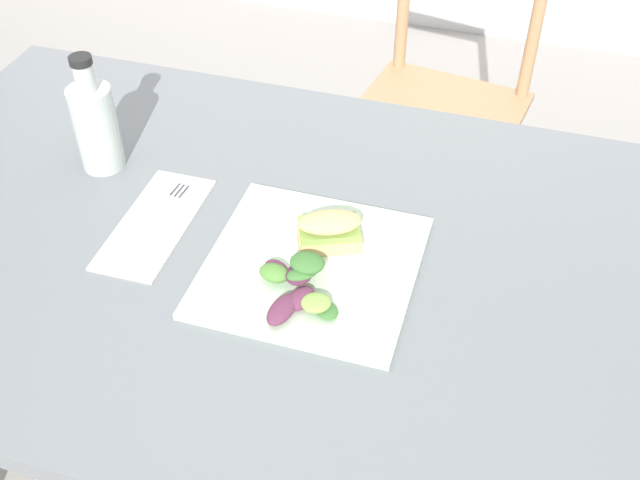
{
  "coord_description": "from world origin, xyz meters",
  "views": [
    {
      "loc": [
        0.41,
        -0.87,
        1.51
      ],
      "look_at": [
        0.17,
        -0.09,
        0.76
      ],
      "focal_mm": 43.16,
      "sensor_mm": 36.0,
      "label": 1
    }
  ],
  "objects_px": {
    "chair_wooden_far": "(441,106)",
    "sandwich_half_front": "(330,230)",
    "bottle_cold_brew": "(97,130)",
    "dining_table": "(287,302)",
    "fork_on_napkin": "(161,214)",
    "plate_lunch": "(312,266)"
  },
  "relations": [
    {
      "from": "chair_wooden_far",
      "to": "sandwich_half_front",
      "type": "relative_size",
      "value": 8.3
    },
    {
      "from": "bottle_cold_brew",
      "to": "dining_table",
      "type": "bearing_deg",
      "value": -16.39
    },
    {
      "from": "sandwich_half_front",
      "to": "dining_table",
      "type": "bearing_deg",
      "value": -167.61
    },
    {
      "from": "chair_wooden_far",
      "to": "sandwich_half_front",
      "type": "xyz_separation_m",
      "value": [
        -0.04,
        -0.89,
        0.33
      ]
    },
    {
      "from": "dining_table",
      "to": "fork_on_napkin",
      "type": "xyz_separation_m",
      "value": [
        -0.2,
        0.01,
        0.12
      ]
    },
    {
      "from": "dining_table",
      "to": "plate_lunch",
      "type": "distance_m",
      "value": 0.14
    },
    {
      "from": "dining_table",
      "to": "sandwich_half_front",
      "type": "xyz_separation_m",
      "value": [
        0.06,
        0.01,
        0.16
      ]
    },
    {
      "from": "fork_on_napkin",
      "to": "bottle_cold_brew",
      "type": "xyz_separation_m",
      "value": [
        -0.15,
        0.1,
        0.06
      ]
    },
    {
      "from": "plate_lunch",
      "to": "sandwich_half_front",
      "type": "xyz_separation_m",
      "value": [
        0.01,
        0.05,
        0.03
      ]
    },
    {
      "from": "bottle_cold_brew",
      "to": "plate_lunch",
      "type": "bearing_deg",
      "value": -18.48
    },
    {
      "from": "plate_lunch",
      "to": "bottle_cold_brew",
      "type": "height_order",
      "value": "bottle_cold_brew"
    },
    {
      "from": "fork_on_napkin",
      "to": "chair_wooden_far",
      "type": "bearing_deg",
      "value": 71.33
    },
    {
      "from": "sandwich_half_front",
      "to": "fork_on_napkin",
      "type": "bearing_deg",
      "value": -178.81
    },
    {
      "from": "chair_wooden_far",
      "to": "dining_table",
      "type": "bearing_deg",
      "value": -96.25
    },
    {
      "from": "fork_on_napkin",
      "to": "plate_lunch",
      "type": "bearing_deg",
      "value": -8.84
    },
    {
      "from": "sandwich_half_front",
      "to": "fork_on_napkin",
      "type": "relative_size",
      "value": 0.56
    },
    {
      "from": "chair_wooden_far",
      "to": "bottle_cold_brew",
      "type": "relative_size",
      "value": 4.35
    },
    {
      "from": "plate_lunch",
      "to": "fork_on_napkin",
      "type": "height_order",
      "value": "plate_lunch"
    },
    {
      "from": "chair_wooden_far",
      "to": "plate_lunch",
      "type": "bearing_deg",
      "value": -92.93
    },
    {
      "from": "chair_wooden_far",
      "to": "sandwich_half_front",
      "type": "bearing_deg",
      "value": -92.26
    },
    {
      "from": "plate_lunch",
      "to": "bottle_cold_brew",
      "type": "xyz_separation_m",
      "value": [
        -0.4,
        0.13,
        0.06
      ]
    },
    {
      "from": "dining_table",
      "to": "chair_wooden_far",
      "type": "xyz_separation_m",
      "value": [
        0.1,
        0.91,
        -0.17
      ]
    }
  ]
}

